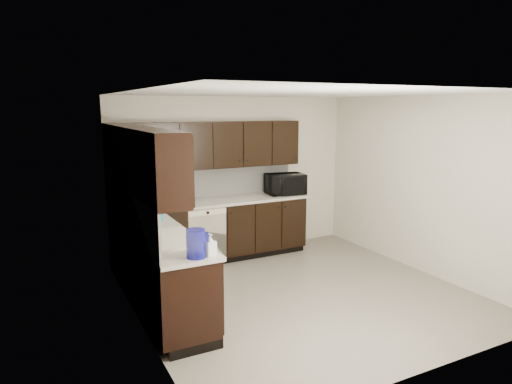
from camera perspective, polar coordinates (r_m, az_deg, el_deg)
floor at (r=5.98m, az=5.50°, el=-12.47°), size 4.00×4.00×0.00m
ceiling at (r=5.51m, az=5.97°, el=12.21°), size 4.00×4.00×0.00m
wall_back at (r=7.35m, az=-2.74°, el=2.06°), size 4.00×0.02×2.50m
wall_left at (r=4.85m, az=-14.58°, el=-2.74°), size 0.02×4.00×2.50m
wall_right at (r=6.89m, az=19.85°, el=0.87°), size 0.02×4.00×2.50m
wall_front at (r=4.13m, az=21.00°, el=-5.44°), size 4.00×0.02×2.50m
lower_cabinets at (r=6.36m, az=-7.66°, el=-7.12°), size 3.00×2.80×0.90m
countertop at (r=6.23m, az=-7.78°, el=-2.68°), size 3.03×2.83×0.04m
backsplash at (r=6.31m, az=-10.27°, el=-0.17°), size 3.00×2.80×0.48m
upper_cabinets at (r=6.15m, az=-9.11°, el=5.15°), size 3.00×2.80×0.70m
dishwasher at (r=6.70m, az=-6.07°, el=-4.99°), size 0.58×0.04×0.78m
sink at (r=5.01m, az=-10.77°, el=-6.53°), size 0.54×0.82×0.42m
microwave at (r=7.41m, az=3.67°, el=0.99°), size 0.65×0.48×0.33m
soap_bottle_a at (r=4.40m, az=-5.75°, el=-6.58°), size 0.11×0.11×0.21m
soap_bottle_b at (r=5.10m, az=-12.84°, el=-4.11°), size 0.12×0.12×0.26m
toaster_oven at (r=6.62m, az=-15.73°, el=-1.16°), size 0.37×0.33×0.19m
storage_bin at (r=6.26m, az=-13.92°, el=-1.79°), size 0.53×0.44×0.18m
blue_pitcher at (r=4.34m, az=-7.54°, el=-6.42°), size 0.23×0.23×0.27m
teal_tumbler at (r=5.85m, az=-12.03°, el=-2.45°), size 0.11×0.11×0.21m
paper_towel_roll at (r=6.26m, az=-13.21°, el=-1.10°), size 0.16×0.16×0.32m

